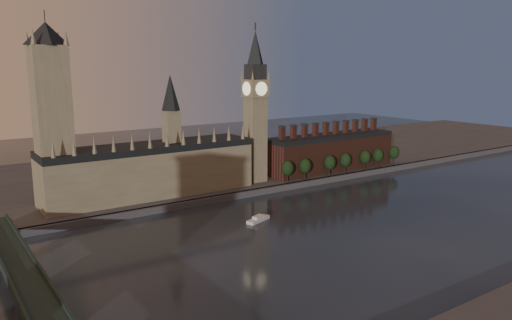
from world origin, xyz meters
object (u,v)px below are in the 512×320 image
(victoria_tower, at_px, (52,111))
(river_boat, at_px, (258,219))
(big_ben, at_px, (255,105))
(westminster_bridge, at_px, (36,301))

(victoria_tower, bearing_deg, river_boat, -39.17)
(victoria_tower, height_order, big_ben, victoria_tower)
(victoria_tower, relative_size, big_ben, 1.01)
(river_boat, bearing_deg, victoria_tower, 120.42)
(victoria_tower, height_order, westminster_bridge, victoria_tower)
(victoria_tower, distance_m, big_ben, 130.12)
(victoria_tower, xyz_separation_m, big_ben, (130.00, -5.00, -2.26))
(westminster_bridge, bearing_deg, river_boat, 21.04)
(big_ben, distance_m, river_boat, 96.34)
(victoria_tower, xyz_separation_m, river_boat, (86.91, -70.81, -57.87))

